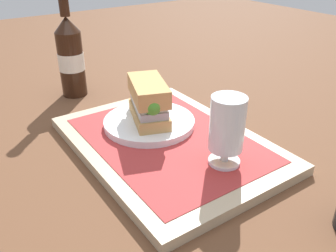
# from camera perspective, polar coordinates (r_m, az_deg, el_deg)

# --- Properties ---
(ground_plane) EXTENTS (3.00, 3.00, 0.00)m
(ground_plane) POSITION_cam_1_polar(r_m,az_deg,el_deg) (0.71, 0.00, -3.55)
(ground_plane) COLOR brown
(tray) EXTENTS (0.44, 0.32, 0.02)m
(tray) POSITION_cam_1_polar(r_m,az_deg,el_deg) (0.71, 0.00, -2.86)
(tray) COLOR tan
(tray) RESTS_ON ground_plane
(placemat) EXTENTS (0.38, 0.27, 0.00)m
(placemat) POSITION_cam_1_polar(r_m,az_deg,el_deg) (0.70, 0.00, -2.12)
(placemat) COLOR #9E2D2D
(placemat) RESTS_ON tray
(plate) EXTENTS (0.19, 0.19, 0.01)m
(plate) POSITION_cam_1_polar(r_m,az_deg,el_deg) (0.75, -3.21, 0.54)
(plate) COLOR white
(plate) RESTS_ON placemat
(sandwich) EXTENTS (0.14, 0.10, 0.08)m
(sandwich) POSITION_cam_1_polar(r_m,az_deg,el_deg) (0.72, -3.27, 3.94)
(sandwich) COLOR tan
(sandwich) RESTS_ON plate
(beer_glass) EXTENTS (0.06, 0.06, 0.12)m
(beer_glass) POSITION_cam_1_polar(r_m,az_deg,el_deg) (0.60, 9.39, -0.46)
(beer_glass) COLOR silver
(beer_glass) RESTS_ON placemat
(second_bottle) EXTENTS (0.07, 0.07, 0.27)m
(second_bottle) POSITION_cam_1_polar(r_m,az_deg,el_deg) (0.95, -15.31, 10.73)
(second_bottle) COLOR black
(second_bottle) RESTS_ON ground_plane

